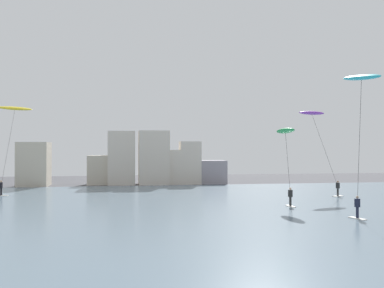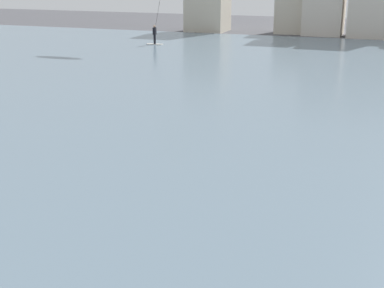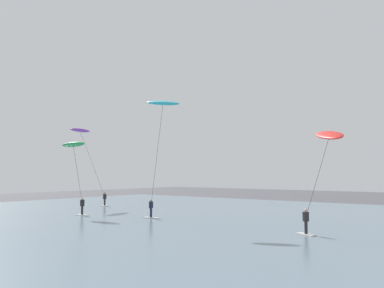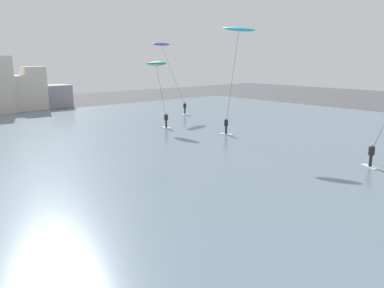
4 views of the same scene
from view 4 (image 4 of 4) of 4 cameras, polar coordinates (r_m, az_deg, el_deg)
The scene contains 4 objects.
water_bay at distance 31.59m, azimuth -17.62°, elevation -1.16°, with size 84.00×52.00×0.10m, color slate.
kitesurfer_purple at distance 51.19m, azimuth -4.36°, elevation 14.07°, with size 4.04×4.61×9.33m.
kitesurfer_cyan at distance 34.29m, azimuth 6.87°, elevation 15.29°, with size 2.30×4.60×10.15m.
kitesurfer_green at distance 41.71m, azimuth -5.28°, elevation 11.15°, with size 1.36×4.54×7.07m.
Camera 4 is at (-12.07, 1.96, 7.30)m, focal length 35.31 mm.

